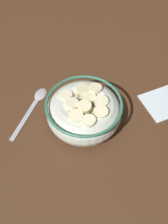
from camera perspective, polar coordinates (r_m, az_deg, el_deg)
name	(u,v)px	position (r cm, az deg, el deg)	size (l,w,h in cm)	color
ground_plane	(84,122)	(57.68, 0.00, -2.35)	(116.09, 116.09, 2.00)	#472B19
cereal_bowl	(84,111)	(54.07, 0.02, 0.25)	(16.14, 16.14, 7.08)	beige
spoon	(35,101)	(60.67, -10.82, 2.35)	(8.41, 15.05, 0.80)	#A5A5AD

